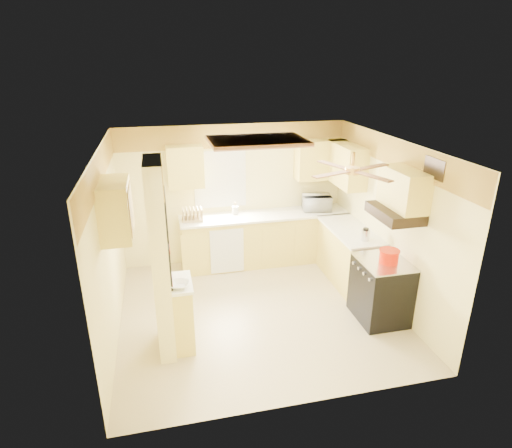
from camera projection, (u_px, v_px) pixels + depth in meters
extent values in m
plane|color=tan|center=(258.00, 311.00, 6.42)|extent=(4.00, 4.00, 0.00)
plane|color=white|center=(258.00, 145.00, 5.50)|extent=(4.00, 4.00, 0.00)
plane|color=#FFEF9B|center=(234.00, 194.00, 7.68)|extent=(4.00, 0.00, 4.00)
plane|color=#FFEF9B|center=(302.00, 307.00, 4.24)|extent=(4.00, 0.00, 4.00)
plane|color=#FFEF9B|center=(108.00, 248.00, 5.54)|extent=(0.00, 3.80, 3.80)
plane|color=#FFEF9B|center=(389.00, 223.00, 6.38)|extent=(0.00, 3.80, 3.80)
cube|color=#FAD249|center=(233.00, 136.00, 7.28)|extent=(4.00, 0.02, 0.40)
cube|color=#FFEF9B|center=(160.00, 261.00, 5.18)|extent=(0.20, 0.70, 2.50)
cube|color=#D9C55C|center=(183.00, 315.00, 5.52)|extent=(0.25, 0.55, 0.90)
cube|color=white|center=(180.00, 283.00, 5.35)|extent=(0.28, 0.58, 0.04)
cube|color=#D9C55C|center=(265.00, 239.00, 7.81)|extent=(3.00, 0.60, 0.90)
cube|color=#D9C55C|center=(349.00, 256.00, 7.15)|extent=(0.60, 1.40, 0.90)
cube|color=white|center=(265.00, 215.00, 7.63)|extent=(3.04, 0.64, 0.04)
cube|color=white|center=(350.00, 230.00, 6.98)|extent=(0.64, 1.44, 0.04)
cube|color=white|center=(227.00, 251.00, 7.38)|extent=(0.58, 0.02, 0.80)
cube|color=white|center=(220.00, 179.00, 7.51)|extent=(0.92, 0.02, 1.02)
cube|color=white|center=(220.00, 179.00, 7.51)|extent=(0.80, 0.02, 0.90)
cube|color=#D9C55C|center=(185.00, 167.00, 7.13)|extent=(0.60, 0.35, 0.70)
cube|color=#D9C55C|center=(321.00, 159.00, 7.63)|extent=(0.90, 0.35, 0.70)
cube|color=#D9C55C|center=(346.00, 165.00, 7.25)|extent=(0.35, 1.00, 0.70)
cube|color=#D9C55C|center=(115.00, 209.00, 5.13)|extent=(0.35, 0.75, 0.70)
cube|color=#D9C55C|center=(404.00, 189.00, 5.58)|extent=(0.35, 0.76, 0.52)
cube|color=black|center=(381.00, 290.00, 6.10)|extent=(0.65, 0.76, 0.90)
cube|color=silver|center=(384.00, 262.00, 5.93)|extent=(0.66, 0.77, 0.02)
cylinder|color=silver|center=(370.00, 280.00, 5.68)|extent=(0.03, 0.05, 0.05)
cylinder|color=silver|center=(364.00, 274.00, 5.83)|extent=(0.03, 0.05, 0.05)
cylinder|color=silver|center=(359.00, 268.00, 5.98)|extent=(0.03, 0.05, 0.05)
cylinder|color=silver|center=(354.00, 263.00, 6.13)|extent=(0.03, 0.05, 0.05)
cube|color=black|center=(395.00, 213.00, 5.69)|extent=(0.50, 0.76, 0.14)
cube|color=black|center=(166.00, 214.00, 4.98)|extent=(0.02, 0.42, 0.57)
cube|color=white|center=(166.00, 214.00, 4.98)|extent=(0.01, 0.37, 0.52)
cube|color=black|center=(170.00, 264.00, 5.22)|extent=(0.02, 0.42, 0.57)
cube|color=yellow|center=(170.00, 264.00, 5.22)|extent=(0.01, 0.37, 0.52)
cube|color=brown|center=(257.00, 141.00, 5.99)|extent=(1.35, 0.95, 0.06)
cube|color=white|center=(257.00, 143.00, 6.00)|extent=(1.15, 0.75, 0.02)
cylinder|color=gold|center=(353.00, 159.00, 5.11)|extent=(0.04, 0.04, 0.16)
cylinder|color=gold|center=(352.00, 170.00, 5.16)|extent=(0.18, 0.18, 0.08)
cube|color=brown|center=(371.00, 167.00, 5.32)|extent=(0.55, 0.28, 0.01)
cube|color=brown|center=(334.00, 165.00, 5.41)|extent=(0.28, 0.55, 0.01)
cube|color=brown|center=(332.00, 174.00, 4.99)|extent=(0.55, 0.28, 0.01)
cube|color=brown|center=(372.00, 176.00, 4.91)|extent=(0.28, 0.55, 0.01)
cube|color=black|center=(434.00, 168.00, 5.17)|extent=(0.02, 0.40, 0.25)
imported|color=white|center=(317.00, 203.00, 7.79)|extent=(0.55, 0.41, 0.28)
imported|color=white|center=(179.00, 285.00, 5.20)|extent=(0.30, 0.30, 0.06)
cylinder|color=red|center=(389.00, 257.00, 5.87)|extent=(0.26, 0.26, 0.17)
cylinder|color=red|center=(390.00, 251.00, 5.83)|extent=(0.28, 0.28, 0.02)
cylinder|color=silver|center=(365.00, 235.00, 6.51)|extent=(0.13, 0.13, 0.17)
cylinder|color=black|center=(366.00, 229.00, 6.48)|extent=(0.09, 0.09, 0.03)
cube|color=tan|center=(193.00, 219.00, 7.34)|extent=(0.38, 0.30, 0.04)
cube|color=tan|center=(183.00, 215.00, 7.28)|extent=(0.02, 0.25, 0.21)
cube|color=tan|center=(187.00, 215.00, 7.29)|extent=(0.02, 0.25, 0.21)
cube|color=tan|center=(191.00, 214.00, 7.31)|extent=(0.02, 0.25, 0.21)
cube|color=tan|center=(194.00, 214.00, 7.32)|extent=(0.02, 0.25, 0.21)
cube|color=tan|center=(198.00, 214.00, 7.33)|extent=(0.02, 0.25, 0.21)
cube|color=tan|center=(201.00, 214.00, 7.35)|extent=(0.02, 0.25, 0.21)
cylinder|color=white|center=(187.00, 215.00, 7.29)|extent=(0.01, 0.21, 0.21)
cylinder|color=white|center=(194.00, 214.00, 7.32)|extent=(0.01, 0.21, 0.21)
cylinder|color=white|center=(235.00, 210.00, 7.61)|extent=(0.11, 0.11, 0.14)
cylinder|color=tan|center=(236.00, 208.00, 7.60)|extent=(0.01, 0.01, 0.22)
cylinder|color=tan|center=(235.00, 208.00, 7.61)|extent=(0.01, 0.01, 0.22)
cylinder|color=tan|center=(234.00, 208.00, 7.59)|extent=(0.01, 0.01, 0.22)
cylinder|color=tan|center=(236.00, 208.00, 7.58)|extent=(0.01, 0.01, 0.22)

